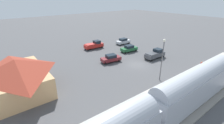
{
  "coord_description": "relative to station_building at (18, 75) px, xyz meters",
  "views": [
    {
      "loc": [
        -22.21,
        24.05,
        14.13
      ],
      "look_at": [
        2.66,
        4.85,
        1.0
      ],
      "focal_mm": 25.96,
      "sensor_mm": 36.0,
      "label": 1
    }
  ],
  "objects": [
    {
      "name": "ground_plane",
      "position": [
        -4.0,
        -22.0,
        -2.77
      ],
      "size": [
        200.0,
        200.0,
        0.0
      ],
      "primitive_type": "plane",
      "color": "#4C4C4F"
    },
    {
      "name": "railway_track",
      "position": [
        -18.0,
        -22.0,
        -2.68
      ],
      "size": [
        4.8,
        70.0,
        0.3
      ],
      "color": "gray",
      "rests_on": "ground"
    },
    {
      "name": "platform",
      "position": [
        -14.0,
        -22.0,
        -2.62
      ],
      "size": [
        3.2,
        46.0,
        0.3
      ],
      "color": "#B7B2A8",
      "rests_on": "ground"
    },
    {
      "name": "station_building",
      "position": [
        0.0,
        0.0,
        0.0
      ],
      "size": [
        12.2,
        8.36,
        5.33
      ],
      "color": "tan",
      "rests_on": "ground"
    },
    {
      "name": "pedestrian_on_platform",
      "position": [
        -13.76,
        -29.95,
        -1.49
      ],
      "size": [
        0.36,
        0.36,
        1.71
      ],
      "color": "#23284C",
      "rests_on": "platform"
    },
    {
      "name": "pickup_red",
      "position": [
        11.58,
        -20.76,
        -1.74
      ],
      "size": [
        2.15,
        5.47,
        2.14
      ],
      "color": "red",
      "rests_on": "ground"
    },
    {
      "name": "pickup_charcoal",
      "position": [
        -3.76,
        -28.3,
        -1.74
      ],
      "size": [
        1.98,
        5.41,
        2.14
      ],
      "color": "#47494F",
      "rests_on": "ground"
    },
    {
      "name": "sedan_silver",
      "position": [
        9.98,
        -30.23,
        -1.89
      ],
      "size": [
        1.89,
        4.52,
        1.74
      ],
      "color": "silver",
      "rests_on": "ground"
    },
    {
      "name": "sedan_green",
      "position": [
        3.55,
        -26.68,
        -1.89
      ],
      "size": [
        2.3,
        4.67,
        1.74
      ],
      "color": "#236638",
      "rests_on": "ground"
    },
    {
      "name": "sedan_maroon",
      "position": [
        0.78,
        -18.49,
        -1.89
      ],
      "size": [
        2.55,
        4.74,
        1.74
      ],
      "color": "maroon",
      "rests_on": "ground"
    },
    {
      "name": "light_pole_near_platform",
      "position": [
        -11.2,
        -20.3,
        1.96
      ],
      "size": [
        0.44,
        0.44,
        7.48
      ],
      "color": "#515156",
      "rests_on": "ground"
    }
  ]
}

